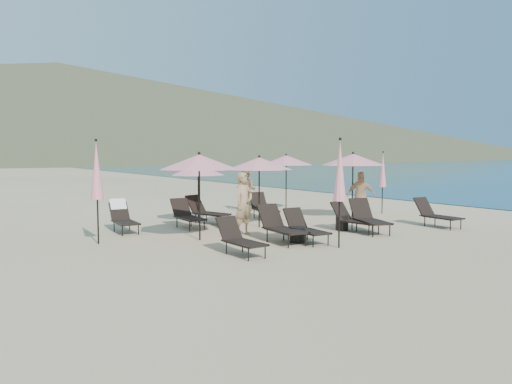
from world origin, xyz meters
TOP-DOWN VIEW (x-y plane):
  - ground at (0.00, 0.00)m, footprint 800.00×800.00m
  - volcanic_headland at (71.37, 302.62)m, footprint 690.00×690.00m
  - lounger_0 at (-4.16, -0.61)m, footprint 0.61×1.52m
  - lounger_1 at (-2.35, 0.17)m, footprint 0.80×1.78m
  - lounger_2 at (-1.78, -0.18)m, footprint 0.72×1.59m
  - lounger_3 at (0.92, 0.02)m, footprint 1.21×1.85m
  - lounger_4 at (0.60, 0.33)m, footprint 0.82×1.65m
  - lounger_5 at (3.62, -0.45)m, footprint 0.71×1.66m
  - lounger_6 at (-5.30, 4.38)m, footprint 0.68×1.62m
  - lounger_7 at (-3.29, 3.99)m, footprint 0.68×1.63m
  - lounger_8 at (-2.28, 4.55)m, footprint 1.08×1.77m
  - lounger_9 at (0.03, 4.42)m, footprint 0.99×1.75m
  - umbrella_open_0 at (-4.01, 1.74)m, footprint 2.30×2.30m
  - umbrella_open_1 at (-1.28, 2.76)m, footprint 2.20×2.20m
  - umbrella_open_2 at (2.68, 2.46)m, footprint 2.31×2.31m
  - umbrella_open_3 at (-2.43, 4.84)m, footprint 1.94×1.94m
  - umbrella_open_4 at (2.34, 6.01)m, footprint 2.24×2.24m
  - umbrella_closed_0 at (-1.58, -1.31)m, footprint 0.33×0.33m
  - umbrella_closed_1 at (4.90, 3.01)m, footprint 0.29×0.29m
  - umbrella_closed_2 at (-6.55, 2.73)m, footprint 0.33×0.33m
  - side_table_0 at (-1.96, -0.08)m, footprint 0.42×0.42m
  - side_table_1 at (0.55, 0.79)m, footprint 0.40×0.40m
  - beachgoer_a at (-2.51, 1.78)m, footprint 0.78×0.62m
  - beachgoer_b at (0.89, 6.86)m, footprint 1.03×1.07m
  - beachgoer_c at (2.91, 2.26)m, footprint 1.01×1.05m

SIDE VIEW (x-z plane):
  - ground at x=0.00m, z-range 0.00..0.00m
  - side_table_0 at x=-1.96m, z-range 0.00..0.42m
  - side_table_1 at x=0.55m, z-range 0.00..0.47m
  - lounger_0 at x=-4.16m, z-range -0.03..0.84m
  - lounger_2 at x=-1.78m, z-range -0.03..0.86m
  - lounger_4 at x=0.60m, z-range -0.03..0.88m
  - lounger_7 at x=-3.29m, z-range -0.03..0.90m
  - lounger_5 at x=3.62m, z-range -0.03..0.90m
  - lounger_9 at x=0.03m, z-range -0.03..0.92m
  - lounger_8 at x=-2.28m, z-range -0.03..0.92m
  - lounger_1 at x=-2.35m, z-range -0.03..0.96m
  - lounger_3 at x=0.92m, z-range -0.03..0.97m
  - lounger_6 at x=-5.30m, z-range -0.02..0.96m
  - beachgoer_b at x=0.89m, z-range 0.00..1.74m
  - beachgoer_c at x=2.91m, z-range 0.00..1.76m
  - beachgoer_a at x=-2.51m, z-range 0.00..1.87m
  - umbrella_closed_1 at x=4.90m, z-range 0.49..3.00m
  - umbrella_open_3 at x=-2.43m, z-range 0.80..2.89m
  - umbrella_closed_2 at x=-6.55m, z-range 0.55..3.38m
  - umbrella_closed_0 at x=-1.58m, z-range 0.56..3.40m
  - umbrella_open_1 at x=-1.28m, z-range 0.91..3.28m
  - umbrella_open_4 at x=2.34m, z-range 0.92..3.33m
  - umbrella_open_0 at x=-4.01m, z-range 0.95..3.43m
  - umbrella_open_2 at x=2.68m, z-range 0.95..3.44m
  - volcanic_headland at x=71.37m, z-range -1.01..53.99m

